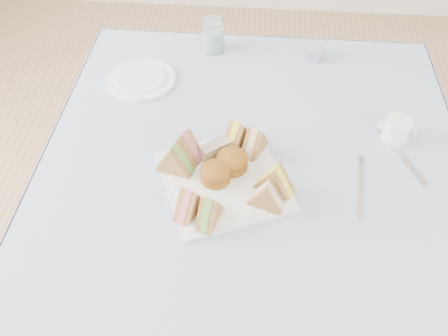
# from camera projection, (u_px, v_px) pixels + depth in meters

# --- Properties ---
(floor) EXTENTS (4.00, 4.00, 0.00)m
(floor) POSITION_uv_depth(u_px,v_px,m) (244.00, 296.00, 1.71)
(floor) COLOR #9E7751
(floor) RESTS_ON ground
(table) EXTENTS (0.90, 0.90, 0.74)m
(table) POSITION_uv_depth(u_px,v_px,m) (248.00, 239.00, 1.43)
(table) COLOR brown
(table) RESTS_ON floor
(tablecloth) EXTENTS (1.02, 1.02, 0.01)m
(tablecloth) POSITION_uv_depth(u_px,v_px,m) (253.00, 154.00, 1.15)
(tablecloth) COLOR #9DB3C6
(tablecloth) RESTS_ON table
(serving_plate) EXTENTS (0.34, 0.34, 0.01)m
(serving_plate) POSITION_uv_depth(u_px,v_px,m) (224.00, 181.00, 1.08)
(serving_plate) COLOR white
(serving_plate) RESTS_ON tablecloth
(sandwich_fl_a) EXTENTS (0.07, 0.09, 0.07)m
(sandwich_fl_a) POSITION_uv_depth(u_px,v_px,m) (190.00, 200.00, 0.99)
(sandwich_fl_a) COLOR #9F6A3B
(sandwich_fl_a) RESTS_ON serving_plate
(sandwich_fl_b) EXTENTS (0.06, 0.09, 0.07)m
(sandwich_fl_b) POSITION_uv_depth(u_px,v_px,m) (209.00, 209.00, 0.98)
(sandwich_fl_b) COLOR #9F6A3B
(sandwich_fl_b) RESTS_ON serving_plate
(sandwich_fr_a) EXTENTS (0.10, 0.07, 0.08)m
(sandwich_fr_a) POSITION_uv_depth(u_px,v_px,m) (275.00, 178.00, 1.03)
(sandwich_fr_a) COLOR #9F6A3B
(sandwich_fr_a) RESTS_ON serving_plate
(sandwich_fr_b) EXTENTS (0.09, 0.06, 0.07)m
(sandwich_fr_b) POSITION_uv_depth(u_px,v_px,m) (266.00, 194.00, 1.00)
(sandwich_fr_b) COLOR #9F6A3B
(sandwich_fr_b) RESTS_ON serving_plate
(sandwich_bl_a) EXTENTS (0.10, 0.06, 0.08)m
(sandwich_bl_a) POSITION_uv_depth(u_px,v_px,m) (175.00, 157.00, 1.07)
(sandwich_bl_a) COLOR #9F6A3B
(sandwich_bl_a) RESTS_ON serving_plate
(sandwich_bl_b) EXTENTS (0.10, 0.08, 0.08)m
(sandwich_bl_b) POSITION_uv_depth(u_px,v_px,m) (185.00, 145.00, 1.10)
(sandwich_bl_b) COLOR #9F6A3B
(sandwich_bl_b) RESTS_ON serving_plate
(sandwich_br_a) EXTENTS (0.07, 0.09, 0.07)m
(sandwich_br_a) POSITION_uv_depth(u_px,v_px,m) (255.00, 140.00, 1.11)
(sandwich_br_a) COLOR #9F6A3B
(sandwich_br_a) RESTS_ON serving_plate
(sandwich_br_b) EXTENTS (0.08, 0.09, 0.08)m
(sandwich_br_b) POSITION_uv_depth(u_px,v_px,m) (237.00, 133.00, 1.12)
(sandwich_br_b) COLOR #9F6A3B
(sandwich_br_b) RESTS_ON serving_plate
(scone_left) EXTENTS (0.09, 0.09, 0.05)m
(scone_left) POSITION_uv_depth(u_px,v_px,m) (215.00, 173.00, 1.06)
(scone_left) COLOR olive
(scone_left) RESTS_ON serving_plate
(scone_right) EXTENTS (0.10, 0.10, 0.05)m
(scone_right) POSITION_uv_depth(u_px,v_px,m) (232.00, 160.00, 1.08)
(scone_right) COLOR olive
(scone_right) RESTS_ON serving_plate
(pastry_slice) EXTENTS (0.08, 0.07, 0.04)m
(pastry_slice) POSITION_uv_depth(u_px,v_px,m) (215.00, 149.00, 1.12)
(pastry_slice) COLOR tan
(pastry_slice) RESTS_ON serving_plate
(side_plate) EXTENTS (0.21, 0.21, 0.01)m
(side_plate) POSITION_uv_depth(u_px,v_px,m) (142.00, 79.00, 1.33)
(side_plate) COLOR white
(side_plate) RESTS_ON tablecloth
(water_glass) EXTENTS (0.08, 0.08, 0.10)m
(water_glass) POSITION_uv_depth(u_px,v_px,m) (213.00, 35.00, 1.40)
(water_glass) COLOR white
(water_glass) RESTS_ON tablecloth
(tea_strainer) EXTENTS (0.08, 0.08, 0.03)m
(tea_strainer) POSITION_uv_depth(u_px,v_px,m) (314.00, 54.00, 1.40)
(tea_strainer) COLOR silver
(tea_strainer) RESTS_ON tablecloth
(knife) EXTENTS (0.09, 0.19, 0.00)m
(knife) POSITION_uv_depth(u_px,v_px,m) (401.00, 155.00, 1.14)
(knife) COLOR silver
(knife) RESTS_ON tablecloth
(fork) EXTENTS (0.03, 0.16, 0.00)m
(fork) POSITION_uv_depth(u_px,v_px,m) (361.00, 192.00, 1.07)
(fork) COLOR silver
(fork) RESTS_ON tablecloth
(creamer_jug) EXTENTS (0.07, 0.07, 0.06)m
(creamer_jug) POSITION_uv_depth(u_px,v_px,m) (397.00, 130.00, 1.16)
(creamer_jug) COLOR white
(creamer_jug) RESTS_ON tablecloth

